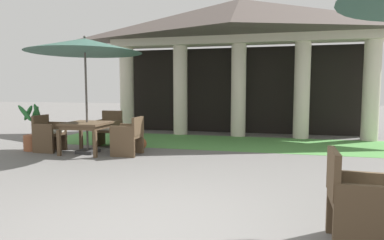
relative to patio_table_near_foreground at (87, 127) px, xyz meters
The scene contains 11 objects.
ground_plane 4.80m from the patio_table_near_foreground, 50.10° to the right, with size 60.00×60.00×0.00m, color slate.
background_pavilion 5.50m from the patio_table_near_foreground, 50.80° to the left, with size 8.71×3.12×4.20m.
lawn_strip 3.84m from the patio_table_near_foreground, 36.38° to the left, with size 10.51×2.54×0.01m, color #519347.
patio_table_near_foreground is the anchor object (origin of this frame).
patio_umbrella_near_foreground 1.81m from the patio_table_near_foreground, 45.00° to the right, with size 2.54×2.54×2.65m.
patio_chair_near_foreground_west 1.04m from the patio_table_near_foreground, behind, with size 0.54×0.58×0.85m.
patio_chair_near_foreground_north 1.04m from the patio_table_near_foreground, 90.59° to the left, with size 0.59×0.58×0.90m.
patio_chair_near_foreground_east 1.04m from the patio_table_near_foreground, ahead, with size 0.58×0.58×0.85m.
patio_chair_mid_left_west 6.01m from the patio_table_near_foreground, 35.47° to the right, with size 0.56×0.57×0.89m.
potted_palm_left_edge 1.49m from the patio_table_near_foreground, behind, with size 0.51×0.53×1.14m.
terracotta_urn 1.34m from the patio_table_near_foreground, 36.92° to the left, with size 0.27×0.27×0.36m.
Camera 1 is at (1.08, -3.10, 1.45)m, focal length 31.14 mm.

